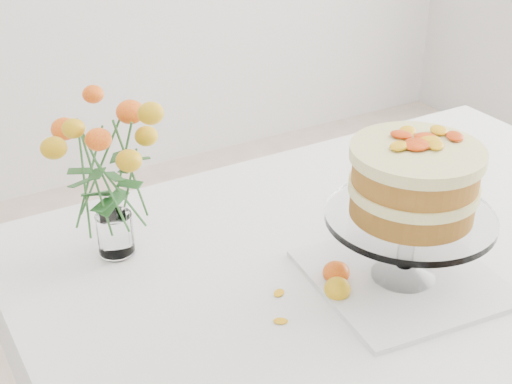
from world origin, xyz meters
TOP-DOWN VIEW (x-y plane):
  - table at (0.00, 0.00)m, footprint 1.43×0.93m
  - napkin at (-0.04, -0.13)m, footprint 0.36×0.36m
  - cake_stand at (-0.04, -0.13)m, footprint 0.31×0.31m
  - rose_vase at (-0.47, 0.22)m, footprint 0.26×0.26m
  - loose_rose_near at (-0.18, -0.11)m, footprint 0.09×0.05m
  - loose_rose_far at (-0.15, -0.07)m, footprint 0.09×0.05m
  - stray_petal_a at (-0.12, -0.10)m, footprint 0.03×0.02m
  - stray_petal_b at (-0.02, -0.14)m, footprint 0.03×0.02m
  - stray_petal_c at (0.02, -0.18)m, footprint 0.03×0.02m
  - stray_petal_d at (-0.26, -0.05)m, footprint 0.03×0.02m
  - stray_petal_e at (-0.30, -0.12)m, footprint 0.03×0.02m

SIDE VIEW (x-z plane):
  - table at x=0.00m, z-range 0.30..1.05m
  - stray_petal_a at x=-0.12m, z-range 0.76..0.76m
  - stray_petal_b at x=-0.02m, z-range 0.76..0.76m
  - stray_petal_c at x=0.02m, z-range 0.76..0.76m
  - stray_petal_d at x=-0.26m, z-range 0.76..0.76m
  - stray_petal_e at x=-0.30m, z-range 0.76..0.76m
  - napkin at x=-0.04m, z-range 0.76..0.77m
  - loose_rose_near at x=-0.18m, z-range 0.76..0.80m
  - loose_rose_far at x=-0.15m, z-range 0.76..0.80m
  - cake_stand at x=-0.04m, z-range 0.81..1.09m
  - rose_vase at x=-0.47m, z-range 0.79..1.15m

